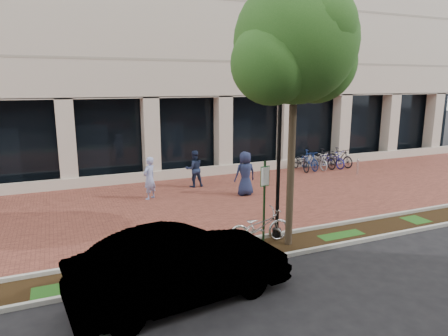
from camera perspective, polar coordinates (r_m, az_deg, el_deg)
name	(u,v)px	position (r m, az deg, el deg)	size (l,w,h in m)	color
ground	(225,199)	(17.13, 0.13, -4.52)	(120.00, 120.00, 0.00)	black
brick_plaza	(225,199)	(17.13, 0.13, -4.50)	(40.00, 9.00, 0.01)	brown
planting_strip	(292,244)	(12.75, 9.64, -10.63)	(40.00, 1.50, 0.01)	black
curb_plaza_side	(279,234)	(13.32, 7.89, -9.31)	(40.00, 0.12, 0.12)	#B8B8AE
curb_street_side	(306,251)	(12.16, 11.59, -11.58)	(40.00, 0.12, 0.12)	#B8B8AE
parking_sign	(265,192)	(12.19, 5.82, -3.42)	(0.34, 0.07, 2.61)	#143719
lamppost	(279,159)	(12.46, 7.82, 1.33)	(0.36, 0.36, 4.60)	black
street_tree	(296,50)	(11.85, 10.28, 16.23)	(4.18, 3.48, 7.75)	#443526
locked_bicycle	(259,227)	(12.46, 5.00, -8.36)	(0.73, 2.08, 1.09)	silver
pedestrian_left	(149,178)	(17.27, -10.60, -1.43)	(0.67, 0.44, 1.84)	#94A4DD
pedestrian_mid	(194,169)	(19.07, -4.29, -0.11)	(0.86, 0.67, 1.77)	#1B2644
pedestrian_right	(245,173)	(17.60, 3.04, -0.79)	(0.96, 0.62, 1.96)	#1C2547
bollard	(358,167)	(22.81, 18.55, 0.20)	(0.12, 0.12, 0.89)	silver
bike_rack_cluster	(321,160)	(23.84, 13.67, 1.18)	(3.59, 2.00, 1.13)	black
sedan_near_curb	(182,266)	(9.37, -6.09, -13.69)	(1.75, 5.01, 1.65)	#B1B1B6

